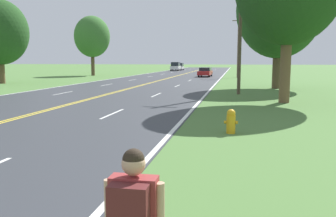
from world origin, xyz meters
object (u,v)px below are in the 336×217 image
car_silver_van_receding (180,66)px  car_white_suv_mid_far (176,66)px  tree_right_cluster (92,37)px  fire_hydrant (231,121)px  car_red_sedan_mid_near (205,72)px  tree_behind_sign (279,10)px

car_silver_van_receding → car_white_suv_mid_far: bearing=-179.9°
tree_right_cluster → car_white_suv_mid_far: (8.65, 26.87, -5.01)m
fire_hydrant → car_red_sedan_mid_near: (-4.40, 40.55, 0.30)m
car_silver_van_receding → tree_right_cluster: bearing=165.1°
car_red_sedan_mid_near → car_silver_van_receding: bearing=-163.0°
tree_behind_sign → car_red_sedan_mid_near: tree_behind_sign is taller
tree_right_cluster → fire_hydrant: bearing=-61.7°
fire_hydrant → tree_behind_sign: 21.24m
car_red_sedan_mid_near → car_white_suv_mid_far: bearing=-160.0°
car_white_suv_mid_far → car_silver_van_receding: 5.91m
car_white_suv_mid_far → car_silver_van_receding: (-0.04, 5.91, -0.13)m
tree_right_cluster → car_white_suv_mid_far: tree_right_cluster is taller
tree_behind_sign → tree_right_cluster: 33.31m
tree_behind_sign → car_white_suv_mid_far: (-17.02, 48.09, -5.60)m
fire_hydrant → car_white_suv_mid_far: bearing=101.2°
car_red_sedan_mid_near → car_silver_van_receding: (-9.16, 33.46, 0.19)m
fire_hydrant → car_silver_van_receding: (-13.56, 74.01, 0.49)m
tree_behind_sign → car_red_sedan_mid_near: size_ratio=2.23×
tree_right_cluster → car_silver_van_receding: 34.28m
car_red_sedan_mid_near → car_white_suv_mid_far: size_ratio=1.11×
fire_hydrant → tree_right_cluster: (-22.17, 41.23, 5.62)m
tree_behind_sign → car_white_suv_mid_far: tree_behind_sign is taller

